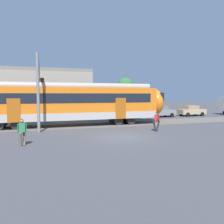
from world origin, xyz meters
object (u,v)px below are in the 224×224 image
pedestrian_green (22,130)px  parked_car_tan (191,111)px  parked_car_grey (161,111)px  pedestrian_red (156,120)px

pedestrian_green → parked_car_tan: bearing=30.1°
parked_car_grey → parked_car_tan: (5.15, 0.07, 0.00)m
pedestrian_red → parked_car_tan: bearing=42.1°
pedestrian_green → parked_car_grey: size_ratio=0.41×
pedestrian_green → parked_car_tan: size_ratio=0.42×
pedestrian_red → parked_car_grey: 12.43m
parked_car_grey → pedestrian_green: bearing=-143.1°
parked_car_grey → parked_car_tan: bearing=0.8°
pedestrian_green → pedestrian_red: size_ratio=1.00×
pedestrian_red → parked_car_tan: pedestrian_red is taller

